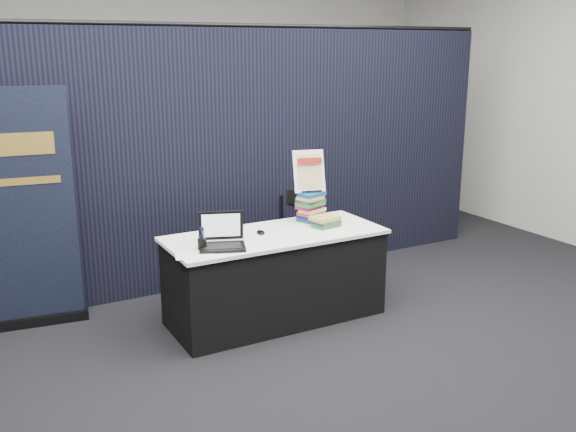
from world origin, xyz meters
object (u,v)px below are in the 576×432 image
at_px(stacking_chair, 305,229).
at_px(info_sign, 309,172).
at_px(display_table, 275,276).
at_px(laptop, 220,239).
at_px(book_stack_tall, 311,207).
at_px(pullup_banner, 26,225).
at_px(book_stack_short, 325,221).

bearing_deg(stacking_chair, info_sign, -99.76).
relative_size(display_table, info_sign, 4.79).
height_order(display_table, laptop, laptop).
bearing_deg(book_stack_tall, pullup_banner, 164.04).
bearing_deg(display_table, book_stack_tall, 23.49).
xyz_separation_m(book_stack_tall, info_sign, (0.00, 0.03, 0.31)).
relative_size(laptop, info_sign, 1.09).
xyz_separation_m(info_sign, stacking_chair, (0.32, 0.62, -0.71)).
bearing_deg(display_table, stacking_chair, 47.35).
height_order(book_stack_tall, stacking_chair, book_stack_tall).
height_order(display_table, stacking_chair, stacking_chair).
relative_size(laptop, pullup_banner, 0.21).
bearing_deg(pullup_banner, book_stack_short, -13.54).
relative_size(display_table, stacking_chair, 2.13).
bearing_deg(pullup_banner, book_stack_tall, -8.78).
xyz_separation_m(display_table, book_stack_short, (0.47, -0.02, 0.42)).
bearing_deg(book_stack_tall, display_table, -156.51).
relative_size(book_stack_tall, stacking_chair, 0.30).
distance_m(display_table, info_sign, 0.95).
bearing_deg(laptop, book_stack_short, 26.46).
height_order(display_table, book_stack_tall, book_stack_tall).
relative_size(laptop, book_stack_short, 1.83).
distance_m(laptop, book_stack_tall, 1.05).
height_order(pullup_banner, stacking_chair, pullup_banner).
bearing_deg(info_sign, pullup_banner, 178.10).
bearing_deg(stacking_chair, book_stack_short, -91.75).
height_order(display_table, pullup_banner, pullup_banner).
bearing_deg(laptop, pullup_banner, 163.07).
xyz_separation_m(display_table, book_stack_tall, (0.45, 0.20, 0.50)).
distance_m(display_table, pullup_banner, 2.05).
height_order(book_stack_short, pullup_banner, pullup_banner).
height_order(book_stack_short, stacking_chair, stacking_chair).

